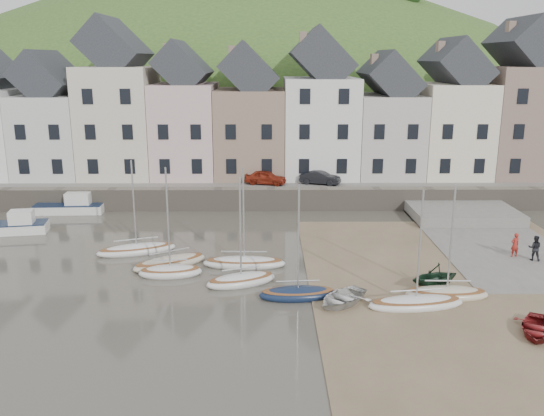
{
  "coord_description": "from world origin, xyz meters",
  "views": [
    {
      "loc": [
        -0.25,
        -29.17,
        12.23
      ],
      "look_at": [
        0.0,
        6.0,
        3.0
      ],
      "focal_mm": 37.78,
      "sensor_mm": 36.0,
      "label": 1
    }
  ],
  "objects_px": {
    "rowboat_white": "(342,298)",
    "car_right": "(320,178)",
    "rowboat_green": "(435,276)",
    "person_dark": "(535,248)",
    "sailboat_0": "(137,249)",
    "car_left": "(266,177)",
    "person_red": "(515,245)",
    "rowboat_red": "(537,328)"
  },
  "relations": [
    {
      "from": "rowboat_white",
      "to": "car_right",
      "type": "relative_size",
      "value": 0.92
    },
    {
      "from": "rowboat_green",
      "to": "car_right",
      "type": "height_order",
      "value": "car_right"
    },
    {
      "from": "person_dark",
      "to": "car_right",
      "type": "distance_m",
      "value": 19.47
    },
    {
      "from": "sailboat_0",
      "to": "car_left",
      "type": "relative_size",
      "value": 1.76
    },
    {
      "from": "rowboat_green",
      "to": "rowboat_white",
      "type": "bearing_deg",
      "value": -90.08
    },
    {
      "from": "car_left",
      "to": "car_right",
      "type": "height_order",
      "value": "car_left"
    },
    {
      "from": "rowboat_white",
      "to": "person_red",
      "type": "height_order",
      "value": "person_red"
    },
    {
      "from": "rowboat_green",
      "to": "person_red",
      "type": "relative_size",
      "value": 1.82
    },
    {
      "from": "person_red",
      "to": "rowboat_white",
      "type": "bearing_deg",
      "value": 18.14
    },
    {
      "from": "rowboat_green",
      "to": "rowboat_red",
      "type": "distance_m",
      "value": 6.2
    },
    {
      "from": "rowboat_white",
      "to": "person_dark",
      "type": "distance_m",
      "value": 14.18
    },
    {
      "from": "person_dark",
      "to": "car_right",
      "type": "height_order",
      "value": "car_right"
    },
    {
      "from": "rowboat_white",
      "to": "car_right",
      "type": "xyz_separation_m",
      "value": [
        0.78,
        21.65,
        1.78
      ]
    },
    {
      "from": "rowboat_white",
      "to": "rowboat_red",
      "type": "height_order",
      "value": "rowboat_white"
    },
    {
      "from": "sailboat_0",
      "to": "rowboat_white",
      "type": "distance_m",
      "value": 14.71
    },
    {
      "from": "sailboat_0",
      "to": "car_left",
      "type": "distance_m",
      "value": 15.99
    },
    {
      "from": "rowboat_green",
      "to": "person_red",
      "type": "height_order",
      "value": "person_red"
    },
    {
      "from": "sailboat_0",
      "to": "person_dark",
      "type": "xyz_separation_m",
      "value": [
        24.96,
        -1.83,
        0.65
      ]
    },
    {
      "from": "rowboat_red",
      "to": "car_right",
      "type": "relative_size",
      "value": 0.87
    },
    {
      "from": "rowboat_white",
      "to": "rowboat_green",
      "type": "relative_size",
      "value": 1.15
    },
    {
      "from": "person_dark",
      "to": "car_left",
      "type": "relative_size",
      "value": 0.44
    },
    {
      "from": "rowboat_green",
      "to": "car_right",
      "type": "bearing_deg",
      "value": 173.04
    },
    {
      "from": "rowboat_green",
      "to": "car_right",
      "type": "distance_m",
      "value": 20.32
    },
    {
      "from": "car_right",
      "to": "person_dark",
      "type": "bearing_deg",
      "value": -123.52
    },
    {
      "from": "sailboat_0",
      "to": "person_dark",
      "type": "height_order",
      "value": "sailboat_0"
    },
    {
      "from": "sailboat_0",
      "to": "rowboat_green",
      "type": "relative_size",
      "value": 2.26
    },
    {
      "from": "person_red",
      "to": "car_left",
      "type": "xyz_separation_m",
      "value": [
        -15.7,
        14.69,
        1.32
      ]
    },
    {
      "from": "sailboat_0",
      "to": "person_red",
      "type": "bearing_deg",
      "value": -2.78
    },
    {
      "from": "sailboat_0",
      "to": "car_left",
      "type": "xyz_separation_m",
      "value": [
        8.3,
        13.52,
        1.95
      ]
    },
    {
      "from": "rowboat_green",
      "to": "person_red",
      "type": "xyz_separation_m",
      "value": [
        6.47,
        5.08,
        0.09
      ]
    },
    {
      "from": "car_right",
      "to": "rowboat_white",
      "type": "bearing_deg",
      "value": -163.4
    },
    {
      "from": "person_dark",
      "to": "person_red",
      "type": "bearing_deg",
      "value": -13.88
    },
    {
      "from": "sailboat_0",
      "to": "car_right",
      "type": "relative_size",
      "value": 1.8
    },
    {
      "from": "sailboat_0",
      "to": "rowboat_red",
      "type": "height_order",
      "value": "sailboat_0"
    },
    {
      "from": "rowboat_red",
      "to": "person_dark",
      "type": "xyz_separation_m",
      "value": [
        4.21,
        9.7,
        0.53
      ]
    },
    {
      "from": "car_left",
      "to": "rowboat_white",
      "type": "bearing_deg",
      "value": -155.46
    },
    {
      "from": "person_red",
      "to": "person_dark",
      "type": "xyz_separation_m",
      "value": [
        0.95,
        -0.67,
        0.02
      ]
    },
    {
      "from": "car_left",
      "to": "car_right",
      "type": "relative_size",
      "value": 1.02
    },
    {
      "from": "sailboat_0",
      "to": "person_red",
      "type": "relative_size",
      "value": 4.11
    },
    {
      "from": "rowboat_white",
      "to": "rowboat_green",
      "type": "height_order",
      "value": "rowboat_green"
    },
    {
      "from": "rowboat_red",
      "to": "person_red",
      "type": "relative_size",
      "value": 1.99
    },
    {
      "from": "sailboat_0",
      "to": "car_left",
      "type": "bearing_deg",
      "value": 58.44
    }
  ]
}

